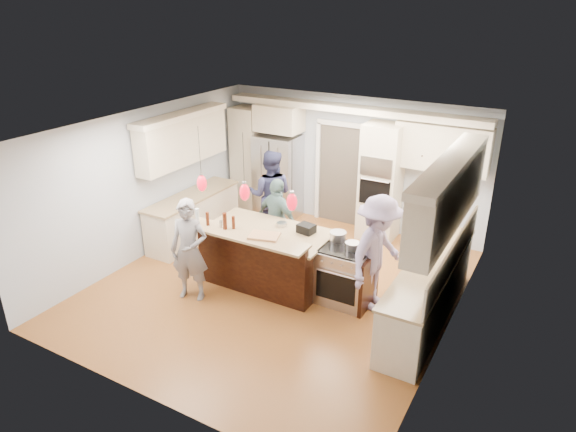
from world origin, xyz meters
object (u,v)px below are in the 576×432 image
Objects in this scene: person_far_left at (271,195)px; refrigerator at (278,176)px; kitchen_island at (267,255)px; island_range at (346,276)px; person_bar_end at (189,250)px.

refrigerator is at bearing -87.64° from person_far_left.
person_far_left is at bearing 119.15° from kitchen_island.
kitchen_island is 1.17× the size of person_far_left.
refrigerator is 0.86× the size of kitchen_island.
person_far_left reaches higher than island_range.
person_bar_end is at bearing -81.75° from refrigerator.
island_range is (1.41, 0.08, -0.03)m from kitchen_island.
refrigerator is at bearing 137.41° from island_range.
person_far_left is at bearing -66.60° from refrigerator.
refrigerator reaches higher than person_bar_end.
kitchen_island is 2.28× the size of island_range.
refrigerator is 1.00× the size of person_far_left.
kitchen_island is 1.33m from person_bar_end.
person_bar_end is (-0.78, -1.01, 0.35)m from kitchen_island.
refrigerator is 1.13m from person_far_left.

